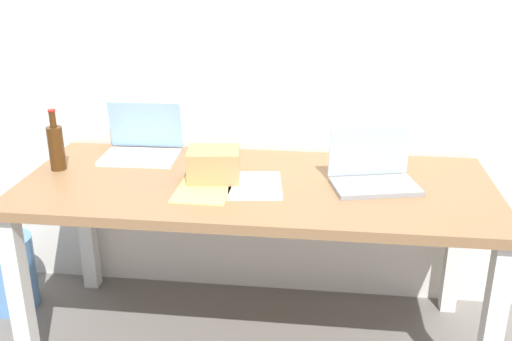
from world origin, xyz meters
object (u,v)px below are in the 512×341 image
(cardboard_box, at_px, (214,165))
(laptop_right, at_px, (373,173))
(beer_bottle, at_px, (56,146))
(computer_mouse, at_px, (228,153))
(desk, at_px, (256,203))
(water_cooler_jug, at_px, (9,272))
(laptop_left, at_px, (142,146))

(cardboard_box, bearing_deg, laptop_right, 1.81)
(laptop_right, distance_m, cardboard_box, 0.64)
(beer_bottle, distance_m, computer_mouse, 0.74)
(laptop_right, xyz_separation_m, cardboard_box, (-0.64, -0.02, 0.01))
(beer_bottle, relative_size, cardboard_box, 1.26)
(desk, bearing_deg, laptop_right, 3.16)
(beer_bottle, xyz_separation_m, computer_mouse, (0.69, 0.24, -0.09))
(cardboard_box, bearing_deg, water_cooler_jug, 173.78)
(laptop_left, distance_m, water_cooler_jug, 0.92)
(desk, relative_size, water_cooler_jug, 4.64)
(desk, height_order, cardboard_box, cardboard_box)
(desk, xyz_separation_m, beer_bottle, (-0.86, 0.05, 0.19))
(computer_mouse, bearing_deg, laptop_right, 4.69)
(laptop_right, height_order, cardboard_box, laptop_right)
(computer_mouse, bearing_deg, laptop_left, -146.81)
(beer_bottle, bearing_deg, laptop_right, -0.84)
(desk, bearing_deg, beer_bottle, 176.98)
(cardboard_box, distance_m, water_cooler_jug, 1.22)
(water_cooler_jug, bearing_deg, beer_bottle, -11.69)
(desk, height_order, laptop_left, laptop_left)
(beer_bottle, bearing_deg, computer_mouse, 19.21)
(computer_mouse, height_order, cardboard_box, cardboard_box)
(computer_mouse, distance_m, water_cooler_jug, 1.22)
(water_cooler_jug, bearing_deg, desk, -5.60)
(beer_bottle, relative_size, computer_mouse, 2.63)
(cardboard_box, bearing_deg, beer_bottle, 176.68)
(beer_bottle, bearing_deg, cardboard_box, -3.32)
(laptop_left, bearing_deg, desk, -24.27)
(laptop_left, xyz_separation_m, cardboard_box, (0.38, -0.24, 0.01))
(computer_mouse, bearing_deg, desk, -33.25)
(desk, bearing_deg, laptop_left, 155.73)
(laptop_right, relative_size, cardboard_box, 1.78)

